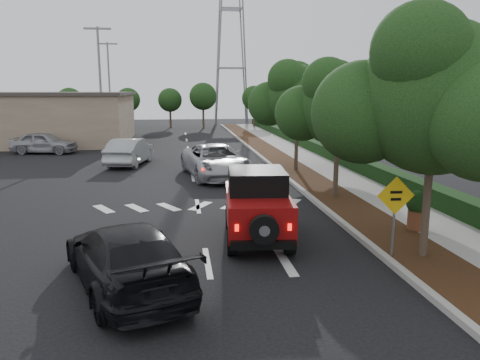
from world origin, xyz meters
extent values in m
plane|color=black|center=(0.00, 0.00, 0.00)|extent=(120.00, 120.00, 0.00)
cube|color=#9E9B93|center=(4.60, 12.00, 0.07)|extent=(0.20, 70.00, 0.15)
cube|color=black|center=(5.60, 12.00, 0.06)|extent=(1.80, 70.00, 0.12)
cube|color=gray|center=(7.50, 12.00, 0.06)|extent=(2.00, 70.00, 0.12)
cube|color=black|center=(8.90, 12.00, 0.40)|extent=(0.80, 70.00, 0.80)
cylinder|color=black|center=(0.91, 2.97, 0.39)|extent=(0.34, 0.81, 0.79)
cylinder|color=black|center=(2.44, 2.85, 0.39)|extent=(0.34, 0.81, 0.79)
cylinder|color=black|center=(0.70, 0.50, 0.39)|extent=(0.34, 0.81, 0.79)
cylinder|color=black|center=(2.24, 0.37, 0.39)|extent=(0.34, 0.81, 0.79)
cube|color=maroon|center=(1.57, 1.67, 0.94)|extent=(2.07, 3.78, 0.99)
cube|color=black|center=(1.60, 1.97, 1.75)|extent=(1.79, 2.14, 0.63)
cube|color=maroon|center=(1.69, 3.06, 0.86)|extent=(1.64, 1.15, 0.81)
cube|color=black|center=(1.42, -0.22, 0.49)|extent=(1.70, 0.32, 0.22)
cylinder|color=black|center=(1.41, -0.36, 0.94)|extent=(0.77, 0.28, 0.75)
cube|color=#FF190C|center=(0.75, -0.11, 0.94)|extent=(0.10, 0.05, 0.18)
cube|color=#FF190C|center=(2.09, -0.22, 0.94)|extent=(0.10, 0.05, 0.18)
imported|color=#AAABB1|center=(1.18, 12.00, 0.82)|extent=(3.69, 6.28, 1.64)
imported|color=black|center=(-1.88, -1.29, 0.73)|extent=(3.68, 5.45, 1.47)
imported|color=#9A9EA2|center=(-3.55, 16.59, 0.79)|extent=(2.59, 5.01, 1.57)
imported|color=#95969B|center=(-9.97, 22.44, 0.76)|extent=(4.71, 2.67, 1.51)
cylinder|color=slate|center=(4.80, -0.38, 1.08)|extent=(0.07, 0.07, 1.94)
cube|color=#E8B20C|center=(4.80, -0.41, 1.72)|extent=(0.99, 0.05, 0.99)
cube|color=black|center=(4.80, -0.43, 1.82)|extent=(0.31, 0.02, 0.07)
cube|color=black|center=(4.80, -0.43, 1.63)|extent=(0.28, 0.02, 0.07)
cylinder|color=brown|center=(6.60, 1.72, 0.42)|extent=(0.66, 0.66, 0.59)
sphere|color=black|center=(6.60, 1.72, 0.98)|extent=(0.74, 0.74, 0.74)
imported|color=black|center=(6.60, 1.72, 1.06)|extent=(0.69, 0.62, 0.69)
camera|label=1|loc=(-0.65, -11.41, 4.38)|focal=35.00mm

